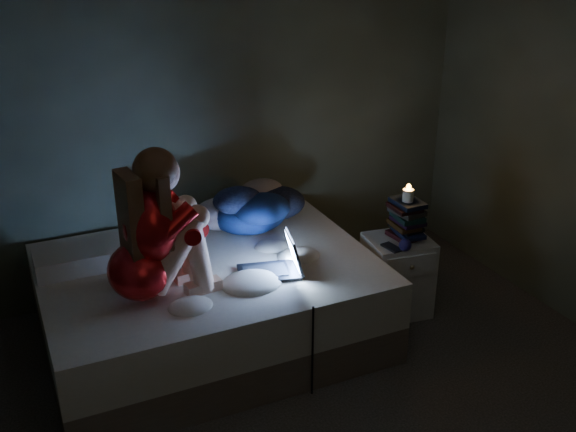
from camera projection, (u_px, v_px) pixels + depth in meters
floor at (359, 428)px, 3.51m from camera, size 3.60×3.80×0.02m
wall_back at (226, 102)px, 4.58m from camera, size 3.60×0.02×2.60m
bed at (210, 302)px, 4.15m from camera, size 1.96×1.47×0.54m
pillow at (70, 260)px, 3.95m from camera, size 0.41×0.29×0.12m
woman at (136, 229)px, 3.47m from camera, size 0.56×0.40×0.85m
laptop at (269, 255)px, 3.86m from camera, size 0.40×0.33×0.25m
clothes_pile at (249, 206)px, 4.44m from camera, size 0.57×0.47×0.33m
nightstand at (397, 275)px, 4.46m from camera, size 0.45×0.41×0.54m
book_stack at (406, 219)px, 4.32m from camera, size 0.19×0.25×0.27m
candle at (408, 193)px, 4.25m from camera, size 0.07×0.07×0.08m
phone at (395, 248)px, 4.22m from camera, size 0.11×0.15×0.01m
blue_orb at (409, 245)px, 4.19m from camera, size 0.08×0.08×0.08m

